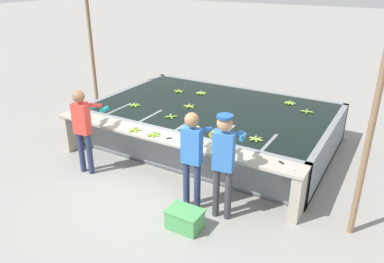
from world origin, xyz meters
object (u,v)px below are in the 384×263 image
(banana_bunch_ledge_1, at_px, (197,143))
(support_post_left, at_px, (93,58))
(knife_0, at_px, (173,138))
(knife_1, at_px, (284,164))
(banana_bunch_floating_5, at_px, (256,139))
(banana_bunch_floating_7, at_px, (189,106))
(banana_bunch_floating_2, at_px, (171,116))
(banana_bunch_floating_0, at_px, (135,105))
(banana_bunch_floating_4, at_px, (307,111))
(worker_0, at_px, (83,124))
(support_post_right, at_px, (369,137))
(banana_bunch_floating_1, at_px, (201,93))
(banana_bunch_ledge_2, at_px, (134,130))
(banana_bunch_floating_6, at_px, (179,91))
(banana_bunch_ledge_0, at_px, (154,134))
(crate, at_px, (185,219))
(banana_bunch_floating_3, at_px, (290,103))
(worker_2, at_px, (224,156))
(worker_1, at_px, (193,152))

(banana_bunch_ledge_1, height_order, support_post_left, support_post_left)
(knife_0, relative_size, knife_1, 0.84)
(banana_bunch_floating_5, relative_size, banana_bunch_floating_7, 1.02)
(knife_0, bearing_deg, banana_bunch_floating_2, 125.09)
(banana_bunch_floating_0, xyz_separation_m, banana_bunch_floating_4, (3.48, 1.56, 0.00))
(worker_0, relative_size, banana_bunch_floating_5, 5.98)
(banana_bunch_floating_4, distance_m, support_post_right, 3.02)
(banana_bunch_floating_1, distance_m, banana_bunch_ledge_2, 2.69)
(banana_bunch_floating_6, bearing_deg, banana_bunch_floating_5, -32.44)
(banana_bunch_floating_1, bearing_deg, banana_bunch_floating_0, -118.87)
(banana_bunch_ledge_0, distance_m, knife_1, 2.46)
(crate, bearing_deg, support_post_right, 28.21)
(knife_1, bearing_deg, banana_bunch_floating_2, 162.84)
(banana_bunch_floating_0, xyz_separation_m, knife_0, (1.72, -1.05, -0.01))
(banana_bunch_floating_0, relative_size, banana_bunch_floating_7, 1.02)
(banana_bunch_floating_1, bearing_deg, banana_bunch_ledge_0, -79.90)
(banana_bunch_floating_0, xyz_separation_m, banana_bunch_ledge_2, (0.89, -1.14, 0.00))
(banana_bunch_floating_0, distance_m, banana_bunch_ledge_2, 1.45)
(crate, bearing_deg, banana_bunch_floating_5, 78.24)
(banana_bunch_floating_0, relative_size, banana_bunch_floating_4, 1.00)
(banana_bunch_floating_3, relative_size, support_post_left, 0.09)
(banana_bunch_ledge_2, bearing_deg, banana_bunch_floating_0, 128.15)
(worker_0, relative_size, worker_2, 0.95)
(banana_bunch_floating_2, distance_m, banana_bunch_floating_4, 2.95)
(worker_1, distance_m, support_post_right, 2.58)
(banana_bunch_floating_6, relative_size, banana_bunch_ledge_1, 1.24)
(worker_2, distance_m, support_post_right, 2.05)
(banana_bunch_floating_2, distance_m, knife_1, 2.82)
(knife_0, distance_m, knife_1, 2.08)
(banana_bunch_floating_5, height_order, banana_bunch_floating_7, same)
(banana_bunch_floating_5, height_order, support_post_right, support_post_right)
(banana_bunch_floating_0, height_order, banana_bunch_floating_2, same)
(banana_bunch_floating_1, bearing_deg, support_post_left, -163.29)
(worker_1, relative_size, banana_bunch_floating_7, 6.14)
(banana_bunch_floating_1, height_order, banana_bunch_floating_5, same)
(worker_0, distance_m, banana_bunch_floating_6, 3.07)
(crate, bearing_deg, knife_1, 46.62)
(worker_2, relative_size, banana_bunch_ledge_1, 7.90)
(crate, bearing_deg, worker_0, 167.86)
(worker_1, relative_size, support_post_right, 0.53)
(banana_bunch_floating_0, xyz_separation_m, knife_1, (3.79, -1.01, -0.01))
(crate, bearing_deg, knife_0, 129.56)
(worker_0, bearing_deg, banana_bunch_floating_0, 92.72)
(banana_bunch_ledge_2, xyz_separation_m, crate, (1.77, -1.07, -0.72))
(banana_bunch_floating_3, bearing_deg, banana_bunch_floating_1, -170.07)
(banana_bunch_floating_5, xyz_separation_m, banana_bunch_floating_6, (-2.76, 1.75, 0.00))
(worker_1, bearing_deg, banana_bunch_floating_7, 121.89)
(banana_bunch_floating_4, relative_size, crate, 0.51)
(banana_bunch_floating_7, height_order, support_post_left, support_post_left)
(banana_bunch_floating_7, distance_m, support_post_left, 3.09)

